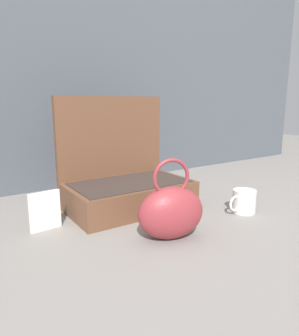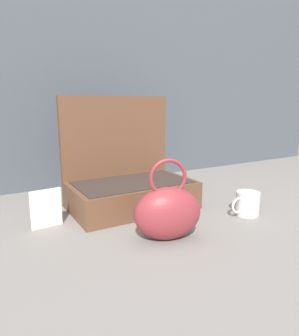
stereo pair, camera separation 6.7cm
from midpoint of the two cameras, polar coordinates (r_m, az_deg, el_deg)
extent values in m
plane|color=slate|center=(1.05, 0.76, -9.62)|extent=(6.00, 6.00, 0.00)
cube|color=#474C54|center=(1.54, -11.21, 23.51)|extent=(3.20, 0.06, 1.40)
cube|color=brown|center=(1.15, -1.43, -5.12)|extent=(0.45, 0.26, 0.10)
cube|color=#332823|center=(1.13, -1.44, -2.63)|extent=(0.41, 0.23, 0.00)
cube|color=brown|center=(1.24, -4.57, 3.50)|extent=(0.45, 0.02, 0.41)
ellipsoid|color=maroon|center=(0.89, 5.53, -8.36)|extent=(0.22, 0.15, 0.16)
torus|color=maroon|center=(0.86, 5.68, -1.81)|extent=(0.11, 0.04, 0.11)
cylinder|color=silver|center=(1.15, 19.25, -6.19)|extent=(0.08, 0.08, 0.08)
torus|color=silver|center=(1.12, 17.70, -6.61)|extent=(0.06, 0.01, 0.06)
cube|color=white|center=(1.02, -16.77, -7.19)|extent=(0.10, 0.02, 0.12)
camera|label=1|loc=(0.03, -88.07, 0.41)|focal=33.03mm
camera|label=2|loc=(0.03, 91.93, -0.41)|focal=33.03mm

